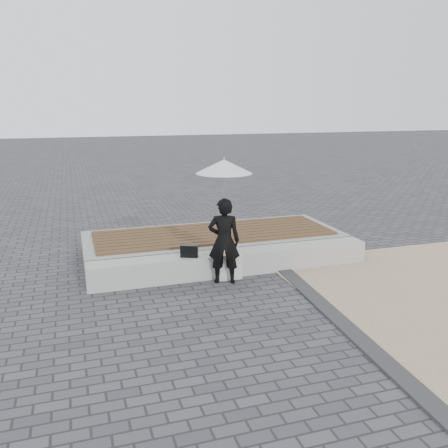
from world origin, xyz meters
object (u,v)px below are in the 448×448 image
Objects in this scene: woman at (224,241)px; handbag at (189,251)px; parasol at (224,166)px; seating_ledge at (234,262)px; canvas_tote at (230,267)px.

handbag is at bearing -12.16° from woman.
seating_ledge is at bearing 51.18° from parasol.
parasol is at bearing -6.33° from handbag.
parasol is (-0.30, -0.38, 1.73)m from seating_ledge.
seating_ledge is 4.38× the size of parasol.
seating_ledge is 11.80× the size of canvas_tote.
handbag is 0.74m from canvas_tote.
seating_ledge is 16.97× the size of handbag.
woman is 3.37× the size of canvas_tote.
woman reaches higher than handbag.
handbag reaches higher than canvas_tote.
parasol is 2.70× the size of canvas_tote.
woman is at bearing -6.33° from handbag.
seating_ledge is 1.80m from parasol.
handbag reaches higher than seating_ledge.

